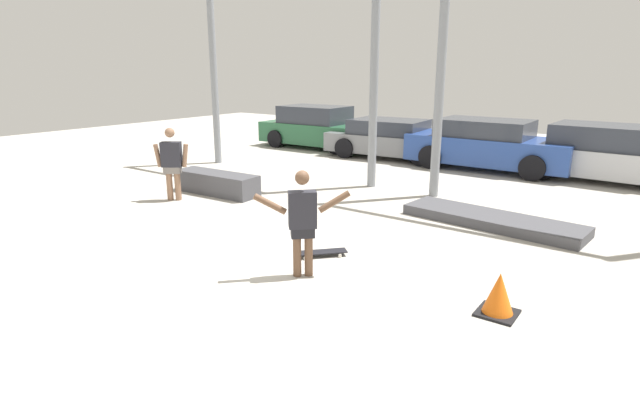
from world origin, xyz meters
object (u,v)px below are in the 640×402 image
object	(u,v)px
bystander	(172,161)
traffic_cone	(499,294)
parked_car_blue	(488,145)
parked_car_silver	(607,154)
manual_pad	(492,220)
parked_car_grey	(392,139)
parked_car_green	(318,128)
skateboard	(321,252)
grind_box	(217,183)
skateboarder	(303,219)

from	to	relation	value
bystander	traffic_cone	size ratio (longest dim) A/B	3.03
parked_car_blue	parked_car_silver	size ratio (longest dim) A/B	1.03
manual_pad	parked_car_grey	bearing A→B (deg)	132.73
parked_car_silver	parked_car_green	bearing A→B (deg)	-177.93
skateboard	parked_car_silver	bearing A→B (deg)	24.62
parked_car_green	bystander	bearing A→B (deg)	-77.92
skateboard	parked_car_blue	distance (m)	8.32
skateboard	parked_car_grey	world-z (taller)	parked_car_grey
bystander	traffic_cone	bearing A→B (deg)	135.26
parked_car_blue	skateboard	bearing A→B (deg)	-89.15
grind_box	parked_car_green	xyz separation A→B (m)	(-2.14, 6.88, 0.46)
parked_car_blue	grind_box	bearing A→B (deg)	-122.48
parked_car_silver	traffic_cone	bearing A→B (deg)	-87.33
parked_car_grey	parked_car_green	bearing A→B (deg)	170.97
parked_car_green	parked_car_grey	distance (m)	3.17
skateboarder	traffic_cone	size ratio (longest dim) A/B	2.87
parked_car_green	skateboard	bearing A→B (deg)	-54.66
parked_car_silver	bystander	xyz separation A→B (m)	(-7.36, -7.71, 0.18)
skateboarder	parked_car_green	world-z (taller)	skateboarder
skateboard	traffic_cone	size ratio (longest dim) A/B	1.40
skateboarder	skateboard	bearing A→B (deg)	62.99
parked_car_silver	skateboard	bearing A→B (deg)	-105.20
bystander	parked_car_blue	bearing A→B (deg)	-156.49
skateboarder	parked_car_blue	size ratio (longest dim) A/B	0.33
skateboard	grind_box	world-z (taller)	grind_box
bystander	skateboard	bearing A→B (deg)	133.64
skateboard	skateboarder	bearing A→B (deg)	-120.83
skateboard	parked_car_green	distance (m)	10.81
grind_box	bystander	world-z (taller)	bystander
manual_pad	parked_car_silver	world-z (taller)	parked_car_silver
manual_pad	parked_car_green	world-z (taller)	parked_car_green
skateboard	parked_car_grey	bearing A→B (deg)	63.72
skateboard	parked_car_silver	size ratio (longest dim) A/B	0.17
manual_pad	parked_car_silver	bearing A→B (deg)	78.05
skateboard	parked_car_green	xyz separation A→B (m)	(-6.39, 8.69, 0.64)
parked_car_green	manual_pad	bearing A→B (deg)	-35.78
skateboarder	bystander	distance (m)	5.06
parked_car_green	bystander	size ratio (longest dim) A/B	2.71
skateboarder	manual_pad	bearing A→B (deg)	26.45
manual_pad	traffic_cone	distance (m)	3.62
bystander	parked_car_green	bearing A→B (deg)	-112.58
grind_box	parked_car_blue	world-z (taller)	parked_car_blue
parked_car_green	parked_car_blue	distance (m)	6.26
parked_car_grey	skateboard	bearing A→B (deg)	-72.53
grind_box	parked_car_green	world-z (taller)	parked_car_green
skateboarder	parked_car_blue	xyz separation A→B (m)	(-0.36, 9.04, -0.14)
skateboarder	skateboard	size ratio (longest dim) A/B	2.06
manual_pad	parked_car_green	size ratio (longest dim) A/B	0.76
skateboarder	grind_box	size ratio (longest dim) A/B	0.70
parked_car_blue	parked_car_green	bearing A→B (deg)	176.23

